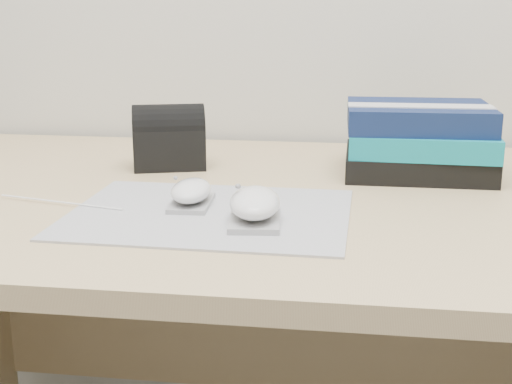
# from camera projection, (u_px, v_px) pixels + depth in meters

# --- Properties ---
(desk) EXTENTS (1.60, 0.80, 0.73)m
(desk) POSITION_uv_depth(u_px,v_px,m) (344.00, 320.00, 1.19)
(desk) COLOR tan
(desk) RESTS_ON ground
(mousepad) EXTENTS (0.38, 0.30, 0.00)m
(mousepad) POSITION_uv_depth(u_px,v_px,m) (210.00, 213.00, 0.97)
(mousepad) COLOR gray
(mousepad) RESTS_ON desk
(mouse_rear) EXTENTS (0.06, 0.10, 0.04)m
(mouse_rear) POSITION_uv_depth(u_px,v_px,m) (191.00, 193.00, 1.00)
(mouse_rear) COLOR #98979A
(mouse_rear) RESTS_ON mousepad
(mouse_front) EXTENTS (0.08, 0.12, 0.05)m
(mouse_front) POSITION_uv_depth(u_px,v_px,m) (255.00, 205.00, 0.92)
(mouse_front) COLOR #99999B
(mouse_front) RESTS_ON mousepad
(usb_cable) EXTENTS (0.20, 0.05, 0.00)m
(usb_cable) POSITION_uv_depth(u_px,v_px,m) (60.00, 202.00, 1.01)
(usb_cable) COLOR white
(usb_cable) RESTS_ON mousepad
(book_stack) EXTENTS (0.25, 0.20, 0.12)m
(book_stack) POSITION_uv_depth(u_px,v_px,m) (419.00, 140.00, 1.18)
(book_stack) COLOR black
(book_stack) RESTS_ON desk
(pouch) EXTENTS (0.14, 0.11, 0.11)m
(pouch) POSITION_uv_depth(u_px,v_px,m) (169.00, 137.00, 1.23)
(pouch) COLOR black
(pouch) RESTS_ON desk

